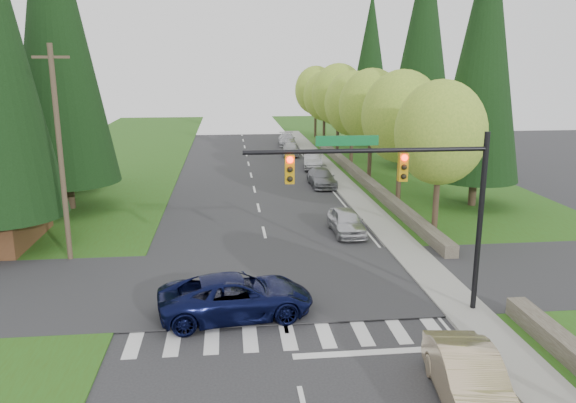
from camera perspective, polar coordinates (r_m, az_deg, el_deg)
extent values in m
plane|color=#28282B|center=(17.09, 1.20, -18.45)|extent=(120.00, 120.00, 0.00)
cube|color=#2F5115|center=(38.50, 16.78, -0.41)|extent=(14.00, 110.00, 0.06)
cube|color=#2F5115|center=(37.20, -23.35, -1.46)|extent=(14.00, 110.00, 0.06)
cube|color=#28282B|center=(24.19, -1.25, -8.33)|extent=(120.00, 8.00, 0.10)
cube|color=gray|center=(38.45, 7.22, 0.11)|extent=(1.80, 80.00, 0.13)
cube|color=gray|center=(38.26, 5.98, 0.08)|extent=(0.20, 80.00, 0.13)
cube|color=#4C4438|center=(46.38, 7.02, 2.84)|extent=(0.70, 40.00, 0.70)
cylinder|color=black|center=(21.67, 18.90, -2.25)|extent=(0.20, 0.20, 6.80)
cylinder|color=black|center=(19.64, 8.05, 5.14)|extent=(8.60, 0.16, 0.16)
cube|color=#0C662D|center=(19.48, 6.04, 6.17)|extent=(2.20, 0.04, 0.35)
cube|color=#BF8C0C|center=(20.09, 11.60, 3.45)|extent=(0.32, 0.24, 1.00)
sphere|color=#FF0C05|center=(19.90, 11.77, 4.37)|extent=(0.22, 0.22, 0.22)
cube|color=#BF8C0C|center=(19.26, 0.16, 3.29)|extent=(0.32, 0.24, 1.00)
sphere|color=#FF0C05|center=(19.06, 0.21, 4.25)|extent=(0.22, 0.22, 0.22)
cylinder|color=#473828|center=(27.70, -22.11, 4.26)|extent=(0.24, 0.24, 10.00)
cube|color=#473828|center=(27.39, -22.96, 13.36)|extent=(1.60, 0.10, 0.12)
cylinder|color=#38281C|center=(31.15, 14.84, 0.87)|extent=(0.32, 0.32, 4.76)
ellipsoid|color=olive|center=(30.61, 15.22, 6.77)|extent=(4.80, 4.80, 5.52)
cylinder|color=#38281C|center=(37.64, 11.24, 3.39)|extent=(0.32, 0.32, 4.93)
ellipsoid|color=olive|center=(37.20, 11.49, 8.46)|extent=(5.20, 5.20, 5.98)
cylinder|color=#38281C|center=(44.22, 8.32, 5.12)|extent=(0.32, 0.32, 5.04)
ellipsoid|color=olive|center=(43.84, 8.48, 9.54)|extent=(5.00, 5.00, 5.75)
cylinder|color=#38281C|center=(50.99, 6.48, 6.20)|extent=(0.32, 0.32, 4.82)
ellipsoid|color=olive|center=(50.67, 6.58, 9.86)|extent=(5.00, 5.00, 5.75)
cylinder|color=#38281C|center=(57.79, 5.07, 7.30)|extent=(0.32, 0.32, 5.15)
ellipsoid|color=olive|center=(57.50, 5.15, 10.76)|extent=(5.40, 5.40, 6.21)
cylinder|color=#38281C|center=(64.62, 3.68, 7.81)|extent=(0.32, 0.32, 4.70)
ellipsoid|color=olive|center=(64.36, 3.73, 10.64)|extent=(4.80, 4.80, 5.52)
cylinder|color=#38281C|center=(71.49, 2.80, 8.52)|extent=(0.32, 0.32, 4.98)
ellipsoid|color=olive|center=(71.26, 2.84, 11.23)|extent=(5.20, 5.20, 5.98)
cylinder|color=#38281C|center=(31.49, -26.62, -2.62)|extent=(0.50, 0.50, 2.00)
cylinder|color=#38281C|center=(38.56, -21.22, 0.74)|extent=(0.50, 0.50, 2.00)
cone|color=black|center=(37.76, -22.63, 16.14)|extent=(6.46, 6.46, 19.00)
cylinder|color=#38281C|center=(44.76, -21.78, 2.40)|extent=(0.50, 0.50, 2.00)
cone|color=black|center=(44.03, -22.89, 14.34)|extent=(5.78, 5.78, 17.00)
cylinder|color=#38281C|center=(38.68, 18.24, 1.02)|extent=(0.50, 0.50, 2.00)
cone|color=black|center=(37.82, 19.27, 14.13)|extent=(5.44, 5.44, 16.00)
cylinder|color=#38281C|center=(51.83, 12.97, 4.48)|extent=(0.50, 0.50, 2.00)
cone|color=black|center=(51.21, 13.58, 15.36)|extent=(6.12, 6.12, 18.00)
cylinder|color=#38281C|center=(64.82, 8.12, 6.52)|extent=(0.50, 0.50, 2.00)
cone|color=black|center=(64.31, 8.37, 13.87)|extent=(5.10, 5.10, 15.00)
imported|color=#CFB48A|center=(16.79, 17.92, -16.79)|extent=(2.14, 4.77, 1.52)
imported|color=#0A0F35|center=(21.04, -5.29, -9.56)|extent=(5.97, 3.36, 1.58)
imported|color=silver|center=(31.00, 5.95, -2.02)|extent=(1.71, 4.06, 1.37)
imported|color=slate|center=(42.88, 3.44, 2.43)|extent=(1.92, 4.52, 1.30)
imported|color=#A1A2A6|center=(50.09, 2.52, 4.20)|extent=(2.04, 4.60, 1.47)
imported|color=silver|center=(57.17, 0.28, 5.35)|extent=(1.92, 4.07, 1.35)
imported|color=#B2B2B7|center=(64.41, -0.11, 6.32)|extent=(2.14, 4.72, 1.34)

